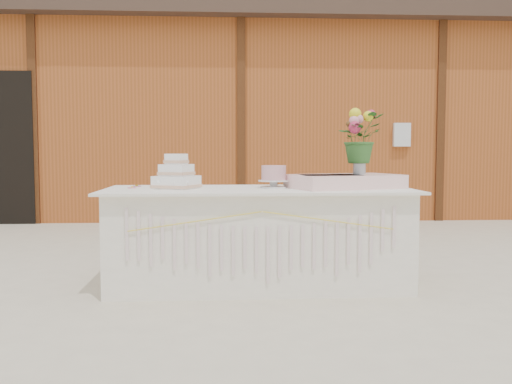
# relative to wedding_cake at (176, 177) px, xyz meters

# --- Properties ---
(ground) EXTENTS (80.00, 80.00, 0.00)m
(ground) POSITION_rel_wedding_cake_xyz_m (0.64, -0.03, -0.86)
(ground) COLOR beige
(ground) RESTS_ON ground
(barn) EXTENTS (12.60, 4.60, 3.30)m
(barn) POSITION_rel_wedding_cake_xyz_m (0.63, 5.96, 0.81)
(barn) COLOR #9E4D21
(barn) RESTS_ON ground
(cake_table) EXTENTS (2.40, 1.00, 0.77)m
(cake_table) POSITION_rel_wedding_cake_xyz_m (0.64, -0.04, -0.48)
(cake_table) COLOR white
(cake_table) RESTS_ON ground
(wedding_cake) EXTENTS (0.40, 0.40, 0.27)m
(wedding_cake) POSITION_rel_wedding_cake_xyz_m (0.00, 0.00, 0.00)
(wedding_cake) COLOR white
(wedding_cake) RESTS_ON cake_table
(pink_cake_stand) EXTENTS (0.25, 0.25, 0.18)m
(pink_cake_stand) POSITION_rel_wedding_cake_xyz_m (0.77, 0.02, 0.01)
(pink_cake_stand) COLOR silver
(pink_cake_stand) RESTS_ON cake_table
(satin_runner) EXTENTS (0.96, 0.74, 0.11)m
(satin_runner) POSITION_rel_wedding_cake_xyz_m (1.33, -0.03, -0.04)
(satin_runner) COLOR #FFD4CD
(satin_runner) RESTS_ON cake_table
(flower_vase) EXTENTS (0.10, 0.10, 0.14)m
(flower_vase) POSITION_rel_wedding_cake_xyz_m (1.45, -0.01, 0.08)
(flower_vase) COLOR silver
(flower_vase) RESTS_ON satin_runner
(bouquet) EXTENTS (0.47, 0.46, 0.40)m
(bouquet) POSITION_rel_wedding_cake_xyz_m (1.45, -0.01, 0.35)
(bouquet) COLOR #2E6126
(bouquet) RESTS_ON flower_vase
(loose_flowers) EXTENTS (0.23, 0.36, 0.02)m
(loose_flowers) POSITION_rel_wedding_cake_xyz_m (-0.36, 0.10, -0.08)
(loose_flowers) COLOR pink
(loose_flowers) RESTS_ON cake_table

